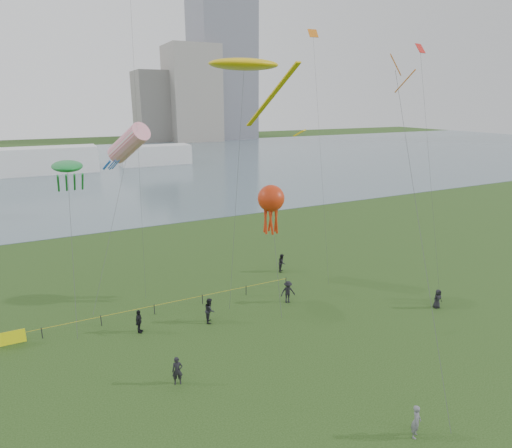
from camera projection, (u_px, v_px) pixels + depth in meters
name	position (u px, v px, depth m)	size (l,w,h in m)	color
ground_plane	(337.00, 410.00, 23.36)	(400.00, 400.00, 0.00)	#1D3811
lake	(100.00, 167.00, 109.37)	(400.00, 120.00, 0.08)	slate
building_mid	(192.00, 94.00, 177.14)	(20.00, 20.00, 38.00)	gray
building_low	(156.00, 107.00, 177.69)	(16.00, 18.00, 28.00)	slate
pavilion_left	(47.00, 160.00, 99.11)	(22.00, 8.00, 6.00)	white
pavilion_right	(155.00, 155.00, 112.96)	(18.00, 7.00, 5.00)	silver
fence	(70.00, 325.00, 31.04)	(24.07, 0.07, 1.05)	black
kite_flyer	(416.00, 421.00, 21.27)	(0.65, 0.43, 1.79)	slate
spectator_a	(210.00, 310.00, 32.44)	(0.94, 0.73, 1.93)	black
spectator_b	(288.00, 292.00, 35.56)	(1.23, 0.71, 1.91)	black
spectator_c	(139.00, 321.00, 30.94)	(1.03, 0.43, 1.76)	black
spectator_d	(438.00, 299.00, 34.69)	(0.78, 0.51, 1.59)	black
spectator_f	(177.00, 371.00, 25.30)	(0.63, 0.42, 1.74)	black
spectator_g	(282.00, 263.00, 42.11)	(0.87, 0.68, 1.80)	black
kite_stingray	(245.00, 65.00, 31.70)	(5.55, 10.21, 19.30)	#3F3F42
kite_windsock	(129.00, 143.00, 36.98)	(6.61, 8.14, 14.59)	#3F3F42
kite_creature	(67.00, 167.00, 32.40)	(2.23, 7.65, 11.88)	#3F3F42
kite_octopus	(271.00, 199.00, 34.30)	(2.17, 4.65, 9.81)	#3F3F42
kite_delta	(399.00, 81.00, 26.51)	(4.51, 10.82, 19.04)	#3F3F42
small_kites	(126.00, 4.00, 30.55)	(37.91, 12.89, 14.49)	red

